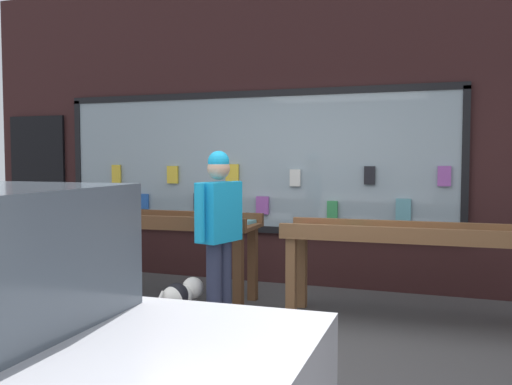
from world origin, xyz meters
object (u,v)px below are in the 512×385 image
(sandwich_board_sign, at_px, (29,243))
(person_browsing, at_px, (219,225))
(small_dog, at_px, (180,295))
(display_table_right, at_px, (409,244))
(display_table_left, at_px, (153,230))

(sandwich_board_sign, bearing_deg, person_browsing, -24.56)
(small_dog, relative_size, sandwich_board_sign, 0.55)
(display_table_right, height_order, sandwich_board_sign, sandwich_board_sign)
(display_table_right, height_order, small_dog, display_table_right)
(display_table_left, xyz_separation_m, small_dog, (0.77, -0.86, -0.46))
(display_table_left, height_order, sandwich_board_sign, sandwich_board_sign)
(display_table_left, relative_size, display_table_right, 1.00)
(small_dog, bearing_deg, display_table_right, -48.47)
(person_browsing, bearing_deg, display_table_left, 72.67)
(sandwich_board_sign, bearing_deg, small_dog, -30.40)
(display_table_left, bearing_deg, sandwich_board_sign, 177.11)
(display_table_left, xyz_separation_m, sandwich_board_sign, (-1.75, 0.09, -0.25))
(small_dog, bearing_deg, sandwich_board_sign, 86.97)
(display_table_left, xyz_separation_m, display_table_right, (2.69, -0.00, -0.02))
(display_table_right, bearing_deg, small_dog, -155.93)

